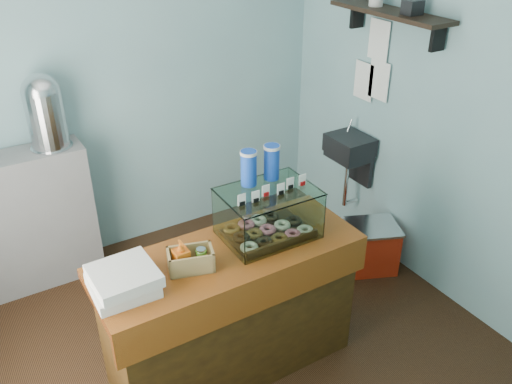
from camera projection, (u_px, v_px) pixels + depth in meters
ground at (215, 339)px, 3.78m from camera, size 3.50×3.50×0.00m
room_shell at (206, 107)px, 2.96m from camera, size 3.54×3.04×2.82m
counter at (231, 310)px, 3.37m from camera, size 1.60×0.60×0.90m
back_shelf at (25, 222)px, 4.08m from camera, size 1.00×0.32×1.10m
display_case at (266, 209)px, 3.25m from camera, size 0.56×0.42×0.52m
condiment_crate at (189, 259)px, 2.98m from camera, size 0.28×0.22×0.19m
pastry_boxes at (123, 281)px, 2.82m from camera, size 0.34×0.34×0.13m
coffee_urn at (44, 110)px, 3.81m from camera, size 0.30×0.30×0.55m
red_cooler at (368, 247)px, 4.41m from camera, size 0.56×0.50×0.40m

